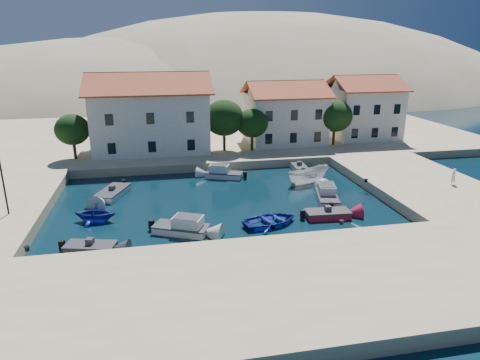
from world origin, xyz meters
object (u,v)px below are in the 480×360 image
building_left (150,111)px  rowboat_south (271,224)px  lamppost (1,169)px  boat_east (308,183)px  pedestrian (453,177)px  building_right (363,106)px  building_mid (285,111)px  cabin_cruiser_south (181,227)px  cabin_cruiser_east (327,196)px

building_left → rowboat_south: building_left is taller
building_left → lamppost: 23.10m
building_left → boat_east: 22.35m
rowboat_south → boat_east: boat_east is taller
pedestrian → rowboat_south: bearing=1.0°
rowboat_south → building_left: bearing=6.0°
building_right → pedestrian: 22.67m
building_mid → lamppost: size_ratio=1.69×
boat_east → cabin_cruiser_south: bearing=108.2°
building_mid → cabin_cruiser_east: (-2.04, -20.68, -4.75)m
building_right → rowboat_south: (-20.65, -25.97, -5.47)m
cabin_cruiser_south → pedestrian: pedestrian is taller
building_left → rowboat_south: size_ratio=3.08×
rowboat_south → cabin_cruiser_east: 7.90m
cabin_cruiser_south → cabin_cruiser_east: (13.93, 4.50, 0.00)m
rowboat_south → building_mid: bearing=-34.4°
cabin_cruiser_south → pedestrian: 26.86m
cabin_cruiser_south → boat_east: bearing=60.6°
rowboat_south → building_right: bearing=-53.8°
cabin_cruiser_east → pedestrian: pedestrian is taller
building_mid → lamppost: 36.21m
building_mid → cabin_cruiser_east: 21.32m
building_mid → cabin_cruiser_south: 30.19m
building_mid → lamppost: bearing=-144.6°
building_mid → lamppost: (-29.50, -21.00, -0.47)m
building_left → building_mid: 18.04m
rowboat_south → boat_east: bearing=-50.1°
building_mid → pedestrian: building_mid is taller
boat_east → pedestrian: bearing=-131.9°
lamppost → boat_east: 28.46m
building_left → building_mid: size_ratio=1.40×
building_mid → pedestrian: (10.58, -21.33, -3.42)m
building_right → lamppost: size_ratio=1.52×
building_left → rowboat_south: (9.35, -23.97, -5.94)m
pedestrian → boat_east: bearing=-34.8°
building_mid → building_left: bearing=-176.8°
building_left → pedestrian: 35.32m
cabin_cruiser_east → pedestrian: size_ratio=2.93×
lamppost → rowboat_south: 21.75m
cabin_cruiser_east → lamppost: bearing=105.0°
building_right → cabin_cruiser_east: building_right is taller
lamppost → cabin_cruiser_south: (13.53, -4.18, -4.28)m
cabin_cruiser_south → pedestrian: (26.55, 3.85, 1.33)m
building_mid → cabin_cruiser_south: building_mid is taller
building_right → pedestrian: size_ratio=5.88×
building_left → boat_east: building_left is taller
cabin_cruiser_south → building_left: bearing=120.4°
lamppost → pedestrian: size_ratio=3.87×
cabin_cruiser_east → cabin_cruiser_south: bearing=122.3°
lamppost → cabin_cruiser_east: (27.46, 0.32, -4.28)m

